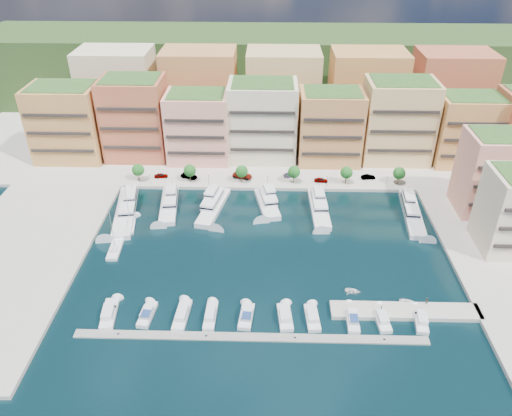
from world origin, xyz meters
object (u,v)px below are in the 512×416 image
(car_1, at_px, (189,176))
(car_2, at_px, (242,175))
(cruiser_7, at_px, (352,319))
(car_5, at_px, (368,177))
(cruiser_5, at_px, (285,317))
(tender_0, at_px, (353,291))
(lamppost_0, at_px, (150,176))
(lamppost_2, at_px, (268,178))
(tree_2, at_px, (242,171))
(lamppost_4, at_px, (387,179))
(cruiser_0, at_px, (109,314))
(cruiser_9, at_px, (421,320))
(car_3, at_px, (291,175))
(car_4, at_px, (321,180))
(tree_4, at_px, (346,173))
(car_0, at_px, (161,175))
(sailboat_1, at_px, (115,250))
(yacht_1, at_px, (169,203))
(yacht_2, at_px, (214,204))
(yacht_0, at_px, (126,208))
(cruiser_1, at_px, (147,315))
(tree_3, at_px, (294,172))
(tree_5, at_px, (399,173))
(cruiser_8, at_px, (382,319))
(yacht_4, at_px, (319,207))
(tree_1, at_px, (190,171))
(person_1, at_px, (426,301))
(yacht_6, at_px, (411,210))
(cruiser_6, at_px, (312,318))
(tender_2, at_px, (408,302))
(tree_0, at_px, (138,170))
(sailboat_2, at_px, (130,225))

(car_1, distance_m, car_2, 16.81)
(cruiser_7, height_order, car_5, car_5)
(cruiser_5, distance_m, tender_0, 17.90)
(lamppost_0, height_order, lamppost_2, same)
(tree_2, xyz_separation_m, car_1, (-16.78, 1.98, -2.90))
(lamppost_4, height_order, cruiser_0, lamppost_4)
(cruiser_5, height_order, cruiser_9, same)
(car_3, distance_m, car_4, 9.88)
(tree_4, distance_m, tender_0, 49.54)
(cruiser_5, bearing_deg, car_0, 122.03)
(lamppost_0, height_order, sailboat_1, sailboat_1)
(yacht_1, height_order, yacht_2, same)
(yacht_0, distance_m, cruiser_1, 44.09)
(cruiser_9, bearing_deg, tree_3, 112.99)
(tree_2, bearing_deg, car_4, 1.55)
(tree_5, relative_size, car_3, 1.21)
(tree_5, xyz_separation_m, yacht_2, (-55.44, -13.90, -3.53))
(lamppost_0, relative_size, cruiser_8, 0.54)
(yacht_2, distance_m, car_1, 18.43)
(tree_2, bearing_deg, yacht_2, -118.17)
(yacht_4, height_order, car_5, yacht_4)
(tree_1, xyz_separation_m, tender_0, (43.63, -49.16, -4.37))
(tree_2, bearing_deg, person_1, -51.36)
(tree_4, distance_m, car_3, 17.52)
(yacht_0, xyz_separation_m, cruiser_0, (6.63, -41.54, -0.66))
(yacht_6, distance_m, car_5, 20.70)
(cruiser_7, bearing_deg, yacht_1, 136.20)
(yacht_2, bearing_deg, car_3, 38.25)
(tree_4, relative_size, yacht_4, 0.27)
(yacht_0, xyz_separation_m, cruiser_6, (49.85, -41.53, -0.66))
(tree_2, relative_size, person_1, 3.47)
(yacht_4, bearing_deg, tree_2, 148.24)
(tree_3, height_order, lamppost_4, tree_3)
(lamppost_4, bearing_deg, yacht_4, -151.09)
(tender_2, bearing_deg, car_3, 35.82)
(tree_3, xyz_separation_m, cruiser_7, (10.27, -58.11, -4.17))
(lamppost_4, height_order, yacht_1, yacht_1)
(tree_0, distance_m, tree_1, 16.00)
(tree_1, bearing_deg, cruiser_8, -50.17)
(cruiser_9, relative_size, tender_2, 2.15)
(car_0, bearing_deg, cruiser_8, -144.66)
(lamppost_4, relative_size, cruiser_7, 0.50)
(tree_5, relative_size, tender_0, 1.59)
(person_1, bearing_deg, yacht_4, -75.06)
(tree_0, bearing_deg, lamppost_0, -29.90)
(lamppost_4, height_order, cruiser_9, lamppost_4)
(tender_0, relative_size, car_5, 0.81)
(tree_4, bearing_deg, car_4, 174.94)
(cruiser_6, relative_size, cruiser_7, 0.94)
(sailboat_2, relative_size, car_0, 3.12)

